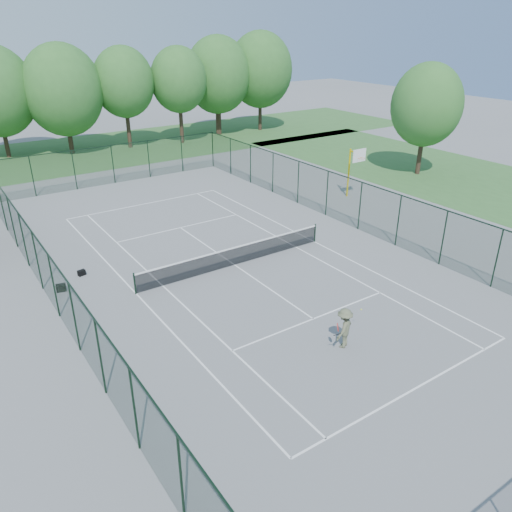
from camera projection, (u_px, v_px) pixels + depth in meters
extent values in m
plane|color=gray|center=(235.00, 265.00, 26.32)|extent=(140.00, 140.00, 0.00)
cube|color=#3D7134|center=(72.00, 153.00, 48.77)|extent=(80.00, 16.00, 0.01)
cube|color=#3D7134|center=(453.00, 176.00, 41.53)|extent=(14.00, 40.00, 0.01)
cube|color=white|center=(146.00, 204.00, 35.21)|extent=(10.97, 0.08, 0.01)
cube|color=white|center=(415.00, 389.00, 17.42)|extent=(10.97, 0.08, 0.01)
cube|color=white|center=(180.00, 228.00, 31.10)|extent=(8.23, 0.08, 0.01)
cube|color=white|center=(313.00, 319.00, 21.52)|extent=(8.23, 0.08, 0.01)
cube|color=white|center=(314.00, 242.00, 29.11)|extent=(0.08, 23.77, 0.01)
cube|color=white|center=(136.00, 294.00, 23.52)|extent=(0.08, 23.77, 0.01)
cube|color=white|center=(296.00, 247.00, 28.41)|extent=(0.08, 23.77, 0.01)
cube|color=white|center=(163.00, 286.00, 24.22)|extent=(0.08, 23.77, 0.01)
cube|color=white|center=(235.00, 265.00, 26.31)|extent=(0.08, 12.80, 0.01)
cylinder|color=black|center=(135.00, 284.00, 23.28)|extent=(0.08, 0.08, 1.10)
cylinder|color=black|center=(315.00, 233.00, 28.88)|extent=(0.08, 0.08, 1.10)
cube|color=black|center=(235.00, 256.00, 26.10)|extent=(11.00, 0.02, 0.96)
cube|color=white|center=(234.00, 248.00, 25.89)|extent=(11.00, 0.05, 0.07)
cube|color=#1A351F|center=(113.00, 164.00, 39.15)|extent=(18.00, 0.02, 3.00)
cube|color=#1A351F|center=(360.00, 206.00, 30.26)|extent=(0.02, 36.00, 3.00)
cube|color=#1A351F|center=(54.00, 286.00, 21.10)|extent=(0.02, 36.00, 3.00)
cube|color=black|center=(111.00, 145.00, 38.52)|extent=(18.00, 0.05, 0.05)
cube|color=black|center=(362.00, 182.00, 29.62)|extent=(0.05, 36.00, 0.05)
cube|color=black|center=(48.00, 254.00, 20.46)|extent=(0.05, 36.00, 0.05)
cylinder|color=#3B291E|center=(69.00, 132.00, 47.88)|extent=(0.40, 0.40, 4.20)
ellipsoid|color=#3A7831|center=(62.00, 89.00, 46.23)|extent=(6.40, 6.40, 7.40)
cylinder|color=#3B291E|center=(217.00, 115.00, 56.29)|extent=(0.40, 0.40, 4.20)
ellipsoid|color=#3A7831|center=(216.00, 79.00, 54.63)|extent=(6.40, 6.40, 7.40)
cylinder|color=#DFBE06|center=(349.00, 173.00, 36.05)|extent=(0.12, 0.12, 3.50)
cube|color=#DFBE06|center=(355.00, 152.00, 35.03)|extent=(0.08, 0.90, 0.08)
cube|color=white|center=(359.00, 156.00, 34.76)|extent=(1.20, 0.05, 0.90)
torus|color=orange|center=(362.00, 158.00, 34.65)|extent=(0.48, 0.48, 0.02)
cylinder|color=#3B291E|center=(420.00, 151.00, 41.37)|extent=(0.38, 0.38, 3.95)
ellipsoid|color=#3A7831|center=(427.00, 105.00, 39.82)|extent=(5.64, 5.64, 6.58)
cube|color=black|center=(61.00, 288.00, 23.68)|extent=(0.50, 0.36, 0.36)
cube|color=black|center=(82.00, 273.00, 25.19)|extent=(0.40, 0.30, 0.28)
imported|color=#5C6146|center=(344.00, 328.00, 19.37)|extent=(1.25, 1.01, 1.68)
sphere|color=#DEF53F|center=(361.00, 310.00, 20.25)|extent=(0.07, 0.07, 0.07)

